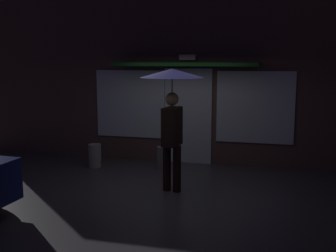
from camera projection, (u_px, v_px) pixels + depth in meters
ground_plane at (164, 191)px, 7.58m from camera, size 18.00×18.00×0.00m
building_facade at (190, 80)px, 9.51m from camera, size 10.92×1.00×3.87m
person_with_umbrella at (172, 98)px, 7.30m from camera, size 1.14×1.14×2.24m
sidewalk_bollard at (161, 158)px, 9.01m from camera, size 0.21×0.21×0.51m
sidewalk_bollard_2 at (95, 156)px, 9.22m from camera, size 0.28×0.28×0.52m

